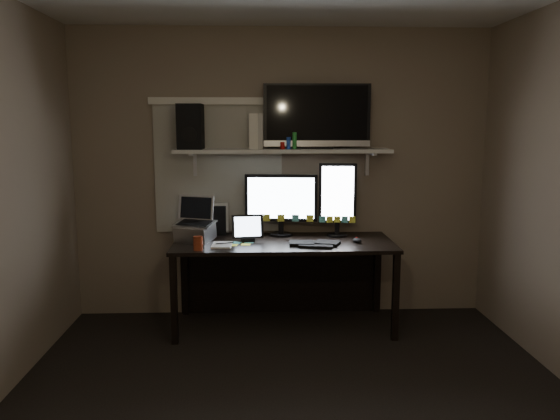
{
  "coord_description": "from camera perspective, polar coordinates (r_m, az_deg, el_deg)",
  "views": [
    {
      "loc": [
        -0.22,
        -2.96,
        1.69
      ],
      "look_at": [
        -0.04,
        1.25,
        1.02
      ],
      "focal_mm": 35.0,
      "sensor_mm": 36.0,
      "label": 1
    }
  ],
  "objects": [
    {
      "name": "monitor_portrait",
      "position": [
        4.69,
        6.03,
        1.12
      ],
      "size": [
        0.32,
        0.09,
        0.64
      ],
      "primitive_type": "cube",
      "rotation": [
        0.0,
        0.0,
        -0.11
      ],
      "color": "black",
      "rests_on": "desk"
    },
    {
      "name": "cup",
      "position": [
        4.23,
        -8.56,
        -3.46
      ],
      "size": [
        0.09,
        0.09,
        0.11
      ],
      "primitive_type": "cylinder",
      "rotation": [
        0.0,
        0.0,
        0.22
      ],
      "color": "maroon",
      "rests_on": "desk"
    },
    {
      "name": "monitor_landscape",
      "position": [
        4.69,
        0.12,
        0.59
      ],
      "size": [
        0.63,
        0.13,
        0.55
      ],
      "primitive_type": "cube",
      "rotation": [
        0.0,
        0.0,
        -0.11
      ],
      "color": "black",
      "rests_on": "desk"
    },
    {
      "name": "wall_shelf",
      "position": [
        4.6,
        0.27,
        6.22
      ],
      "size": [
        1.8,
        0.35,
        0.03
      ],
      "primitive_type": "cube",
      "color": "silver",
      "rests_on": "back_wall"
    },
    {
      "name": "back_wall",
      "position": [
        4.79,
        0.17,
        3.75
      ],
      "size": [
        3.6,
        0.0,
        3.6
      ],
      "primitive_type": "plane",
      "rotation": [
        1.57,
        0.0,
        0.0
      ],
      "color": "#766555",
      "rests_on": "floor"
    },
    {
      "name": "game_console",
      "position": [
        4.6,
        -2.28,
        8.22
      ],
      "size": [
        0.15,
        0.26,
        0.29
      ],
      "primitive_type": "cube",
      "rotation": [
        0.0,
        0.0,
        -0.34
      ],
      "color": "silver",
      "rests_on": "wall_shelf"
    },
    {
      "name": "laptop",
      "position": [
        4.54,
        -8.9,
        -0.99
      ],
      "size": [
        0.39,
        0.35,
        0.36
      ],
      "primitive_type": "cube",
      "rotation": [
        0.0,
        0.0,
        -0.35
      ],
      "color": "silver",
      "rests_on": "desk"
    },
    {
      "name": "notepad",
      "position": [
        4.36,
        -6.08,
        -3.65
      ],
      "size": [
        0.16,
        0.22,
        0.01
      ],
      "primitive_type": "cube",
      "rotation": [
        0.0,
        0.0,
        -0.04
      ],
      "color": "silver",
      "rests_on": "desk"
    },
    {
      "name": "window_blinds",
      "position": [
        4.78,
        -6.45,
        4.28
      ],
      "size": [
        1.1,
        0.02,
        1.1
      ],
      "primitive_type": "cube",
      "color": "#B3B0A0",
      "rests_on": "back_wall"
    },
    {
      "name": "desk",
      "position": [
        4.66,
        0.31,
        -5.1
      ],
      "size": [
        1.8,
        0.75,
        0.73
      ],
      "color": "black",
      "rests_on": "floor"
    },
    {
      "name": "tv",
      "position": [
        4.64,
        3.87,
        9.72
      ],
      "size": [
        0.9,
        0.18,
        0.54
      ],
      "primitive_type": "cube",
      "rotation": [
        0.0,
        0.0,
        -0.02
      ],
      "color": "black",
      "rests_on": "wall_shelf"
    },
    {
      "name": "tablet",
      "position": [
        4.48,
        -3.4,
        -1.9
      ],
      "size": [
        0.27,
        0.14,
        0.23
      ],
      "primitive_type": "cube",
      "rotation": [
        0.0,
        0.0,
        0.14
      ],
      "color": "black",
      "rests_on": "desk"
    },
    {
      "name": "file_sorter",
      "position": [
        4.78,
        -6.93,
        -0.96
      ],
      "size": [
        0.22,
        0.11,
        0.27
      ],
      "primitive_type": "cube",
      "rotation": [
        0.0,
        0.0,
        -0.04
      ],
      "color": "black",
      "rests_on": "desk"
    },
    {
      "name": "bottles",
      "position": [
        4.55,
        0.9,
        7.24
      ],
      "size": [
        0.22,
        0.06,
        0.14
      ],
      "primitive_type": null,
      "rotation": [
        0.0,
        0.0,
        -0.06
      ],
      "color": "#A50F0C",
      "rests_on": "wall_shelf"
    },
    {
      "name": "sticky_notes",
      "position": [
        4.42,
        -4.77,
        -3.53
      ],
      "size": [
        0.34,
        0.27,
        0.0
      ],
      "primitive_type": null,
      "rotation": [
        0.0,
        0.0,
        0.11
      ],
      "color": "#F0F342",
      "rests_on": "desk"
    },
    {
      "name": "mouse",
      "position": [
        4.5,
        8.06,
        -3.15
      ],
      "size": [
        0.09,
        0.11,
        0.04
      ],
      "primitive_type": "ellipsoid",
      "rotation": [
        0.0,
        0.0,
        0.23
      ],
      "color": "black",
      "rests_on": "desk"
    },
    {
      "name": "floor",
      "position": [
        3.42,
        1.63,
        -20.61
      ],
      "size": [
        3.6,
        3.6,
        0.0
      ],
      "primitive_type": "plane",
      "color": "black",
      "rests_on": "ground"
    },
    {
      "name": "keyboard",
      "position": [
        4.38,
        3.6,
        -3.48
      ],
      "size": [
        0.43,
        0.24,
        0.02
      ],
      "primitive_type": "cube",
      "rotation": [
        0.0,
        0.0,
        -0.2
      ],
      "color": "black",
      "rests_on": "desk"
    },
    {
      "name": "speaker",
      "position": [
        4.6,
        -9.32,
        8.59
      ],
      "size": [
        0.21,
        0.25,
        0.37
      ],
      "primitive_type": "cube",
      "rotation": [
        0.0,
        0.0,
        -0.02
      ],
      "color": "black",
      "rests_on": "wall_shelf"
    }
  ]
}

